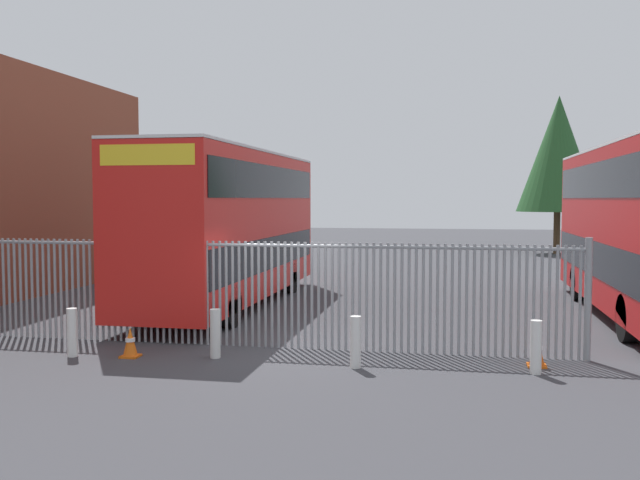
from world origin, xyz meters
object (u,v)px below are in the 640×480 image
bollard_near_right (356,342)px  traffic_cone_by_gate (537,351)px  bollard_center_front (215,334)px  traffic_cone_mid_forecourt (130,342)px  double_decker_bus_behind_fence_left (229,222)px  bollard_far_right (536,347)px  bollard_near_left (72,332)px

bollard_near_right → traffic_cone_by_gate: bollard_near_right is taller
bollard_center_front → traffic_cone_mid_forecourt: (-1.64, -0.26, -0.19)m
bollard_near_right → traffic_cone_mid_forecourt: bearing=179.8°
traffic_cone_mid_forecourt → double_decker_bus_behind_fence_left: bearing=91.5°
bollard_far_right → traffic_cone_by_gate: (0.08, 0.56, -0.19)m
double_decker_bus_behind_fence_left → bollard_far_right: size_ratio=11.38×
bollard_near_left → bollard_near_right: (5.55, 0.15, 0.00)m
bollard_near_left → bollard_center_front: bearing=8.7°
bollard_near_left → bollard_near_right: 5.56m
bollard_near_left → bollard_far_right: size_ratio=1.00×
double_decker_bus_behind_fence_left → traffic_cone_mid_forecourt: size_ratio=18.32×
bollard_near_right → traffic_cone_mid_forecourt: size_ratio=1.61×
traffic_cone_mid_forecourt → bollard_near_left: bearing=-171.6°
bollard_far_right → traffic_cone_mid_forecourt: 7.60m
bollard_center_front → bollard_far_right: size_ratio=1.00×
bollard_near_left → traffic_cone_mid_forecourt: bollard_near_left is taller
bollard_far_right → traffic_cone_by_gate: bearing=81.8°
traffic_cone_mid_forecourt → bollard_center_front: bearing=9.0°
bollard_center_front → bollard_far_right: bearing=-1.0°
bollard_near_right → double_decker_bus_behind_fence_left: bearing=124.6°
bollard_center_front → traffic_cone_mid_forecourt: size_ratio=1.61×
bollard_near_left → traffic_cone_mid_forecourt: (1.13, 0.17, -0.19)m
bollard_near_right → traffic_cone_by_gate: 3.34m
bollard_center_front → traffic_cone_by_gate: size_ratio=1.61×
bollard_far_right → double_decker_bus_behind_fence_left: bearing=140.1°
bollard_near_left → bollard_far_right: 8.73m
bollard_near_left → bollard_near_right: bearing=1.5°
bollard_center_front → bollard_near_left: bearing=-171.3°
bollard_near_right → traffic_cone_mid_forecourt: bollard_near_right is taller
double_decker_bus_behind_fence_left → bollard_near_right: size_ratio=11.38×
bollard_near_left → bollard_center_front: same height
bollard_center_front → bollard_far_right: same height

